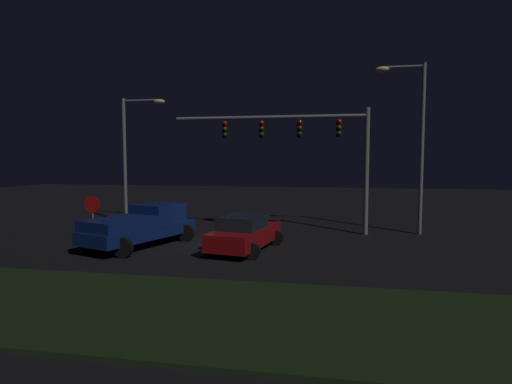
{
  "coord_description": "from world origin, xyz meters",
  "views": [
    {
      "loc": [
        5.19,
        -18.79,
        3.86
      ],
      "look_at": [
        1.32,
        1.97,
        2.23
      ],
      "focal_mm": 29.4,
      "sensor_mm": 36.0,
      "label": 1
    }
  ],
  "objects_px": {
    "car_sedan": "(244,233)",
    "traffic_signal_gantry": "(301,137)",
    "pickup_truck": "(142,224)",
    "stop_sign": "(93,211)",
    "street_lamp_right": "(413,129)",
    "street_lamp_left": "(133,144)"
  },
  "relations": [
    {
      "from": "pickup_truck",
      "to": "stop_sign",
      "type": "xyz_separation_m",
      "value": [
        -2.29,
        -0.25,
        0.56
      ]
    },
    {
      "from": "pickup_truck",
      "to": "traffic_signal_gantry",
      "type": "bearing_deg",
      "value": -35.88
    },
    {
      "from": "street_lamp_right",
      "to": "stop_sign",
      "type": "distance_m",
      "value": 16.18
    },
    {
      "from": "car_sedan",
      "to": "traffic_signal_gantry",
      "type": "height_order",
      "value": "traffic_signal_gantry"
    },
    {
      "from": "car_sedan",
      "to": "pickup_truck",
      "type": "bearing_deg",
      "value": 98.82
    },
    {
      "from": "pickup_truck",
      "to": "stop_sign",
      "type": "relative_size",
      "value": 2.58
    },
    {
      "from": "car_sedan",
      "to": "street_lamp_left",
      "type": "relative_size",
      "value": 0.62
    },
    {
      "from": "stop_sign",
      "to": "traffic_signal_gantry",
      "type": "bearing_deg",
      "value": 29.03
    },
    {
      "from": "traffic_signal_gantry",
      "to": "car_sedan",
      "type": "bearing_deg",
      "value": -112.24
    },
    {
      "from": "street_lamp_right",
      "to": "pickup_truck",
      "type": "bearing_deg",
      "value": -156.42
    },
    {
      "from": "street_lamp_left",
      "to": "stop_sign",
      "type": "relative_size",
      "value": 3.37
    },
    {
      "from": "car_sedan",
      "to": "stop_sign",
      "type": "xyz_separation_m",
      "value": [
        -6.99,
        -0.13,
        0.82
      ]
    },
    {
      "from": "car_sedan",
      "to": "street_lamp_right",
      "type": "distance_m",
      "value": 10.55
    },
    {
      "from": "street_lamp_left",
      "to": "street_lamp_right",
      "type": "distance_m",
      "value": 15.83
    },
    {
      "from": "car_sedan",
      "to": "street_lamp_right",
      "type": "relative_size",
      "value": 0.53
    },
    {
      "from": "traffic_signal_gantry",
      "to": "stop_sign",
      "type": "height_order",
      "value": "traffic_signal_gantry"
    },
    {
      "from": "car_sedan",
      "to": "street_lamp_left",
      "type": "xyz_separation_m",
      "value": [
        -8.14,
        6.21,
        4.05
      ]
    },
    {
      "from": "car_sedan",
      "to": "street_lamp_right",
      "type": "height_order",
      "value": "street_lamp_right"
    },
    {
      "from": "traffic_signal_gantry",
      "to": "pickup_truck",
      "type": "bearing_deg",
      "value": -144.71
    },
    {
      "from": "pickup_truck",
      "to": "stop_sign",
      "type": "distance_m",
      "value": 2.37
    },
    {
      "from": "pickup_truck",
      "to": "street_lamp_left",
      "type": "bearing_deg",
      "value": 48.22
    },
    {
      "from": "street_lamp_right",
      "to": "car_sedan",
      "type": "bearing_deg",
      "value": -144.25
    }
  ]
}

